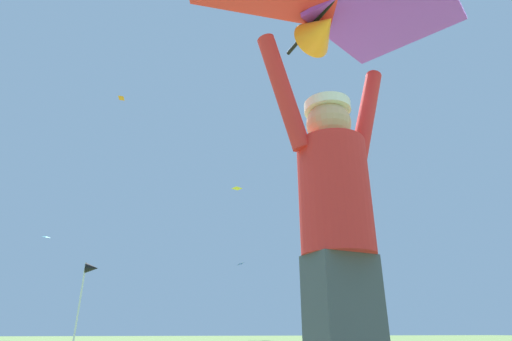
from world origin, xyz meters
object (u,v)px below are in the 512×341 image
at_px(held_stunt_kite, 328,0).
at_px(distant_kite_teal_far_center, 47,237).
at_px(distant_kite_yellow_high_right, 237,188).
at_px(marker_flag, 90,274).
at_px(kite_flyer_person, 337,230).
at_px(distant_kite_orange_low_left, 121,98).
at_px(distant_kite_blue_low_right, 240,264).

bearing_deg(held_stunt_kite, distant_kite_teal_far_center, 104.64).
height_order(distant_kite_yellow_high_right, distant_kite_teal_far_center, distant_kite_yellow_high_right).
bearing_deg(distant_kite_yellow_high_right, marker_flag, -110.05).
height_order(kite_flyer_person, distant_kite_orange_low_left, distant_kite_orange_low_left).
bearing_deg(distant_kite_yellow_high_right, distant_kite_orange_low_left, -152.07).
xyz_separation_m(distant_kite_teal_far_center, marker_flag, (6.45, -24.08, -5.74)).
bearing_deg(marker_flag, distant_kite_yellow_high_right, 69.95).
bearing_deg(kite_flyer_person, marker_flag, 103.64).
height_order(held_stunt_kite, marker_flag, held_stunt_kite).
xyz_separation_m(distant_kite_yellow_high_right, marker_flag, (-9.05, -24.79, -11.61)).
relative_size(distant_kite_teal_far_center, distant_kite_orange_low_left, 0.93).
bearing_deg(distant_kite_orange_low_left, distant_kite_yellow_high_right, 27.93).
relative_size(kite_flyer_person, held_stunt_kite, 0.99).
distance_m(held_stunt_kite, distant_kite_orange_low_left, 31.81).
bearing_deg(distant_kite_blue_low_right, distant_kite_orange_low_left, -169.03).
distance_m(distant_kite_blue_low_right, marker_flag, 23.02).
xyz_separation_m(held_stunt_kite, distant_kite_blue_low_right, (6.56, 29.43, 3.31)).
xyz_separation_m(kite_flyer_person, distant_kite_yellow_high_right, (7.02, 33.13, 12.40)).
bearing_deg(distant_kite_blue_low_right, distant_kite_teal_far_center, 168.45).
xyz_separation_m(distant_kite_blue_low_right, marker_flag, (-8.60, -21.00, -3.84)).
relative_size(kite_flyer_person, distant_kite_teal_far_center, 3.34).
relative_size(held_stunt_kite, distant_kite_teal_far_center, 3.36).
bearing_deg(distant_kite_blue_low_right, marker_flag, -112.26).
bearing_deg(distant_kite_teal_far_center, distant_kite_orange_low_left, -48.63).
bearing_deg(marker_flag, kite_flyer_person, -76.36).
height_order(distant_kite_orange_low_left, marker_flag, distant_kite_orange_low_left).
bearing_deg(kite_flyer_person, distant_kite_orange_low_left, 98.27).
relative_size(held_stunt_kite, marker_flag, 0.97).
bearing_deg(distant_kite_teal_far_center, distant_kite_yellow_high_right, 2.62).
height_order(held_stunt_kite, distant_kite_blue_low_right, distant_kite_blue_low_right).
relative_size(distant_kite_blue_low_right, distant_kite_teal_far_center, 1.24).
xyz_separation_m(held_stunt_kite, distant_kite_yellow_high_right, (7.01, 33.21, 11.08)).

